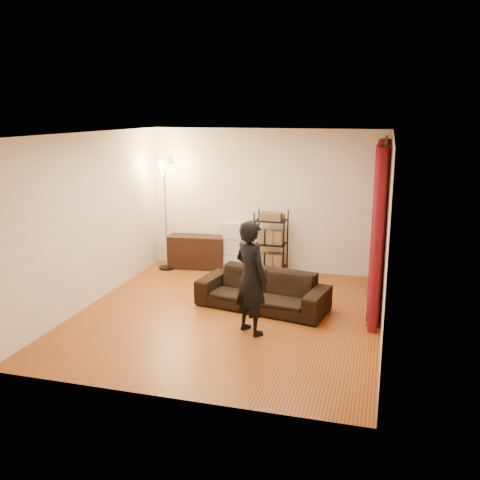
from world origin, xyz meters
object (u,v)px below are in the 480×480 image
(media_cabinet, at_px, (197,252))
(wire_shelf, at_px, (271,244))
(storage_boxes, at_px, (233,246))
(floor_lamp, at_px, (166,214))
(person, at_px, (251,278))
(sofa, at_px, (262,290))

(media_cabinet, relative_size, wire_shelf, 0.90)
(wire_shelf, bearing_deg, storage_boxes, -179.04)
(storage_boxes, relative_size, floor_lamp, 0.43)
(person, xyz_separation_m, wire_shelf, (-0.30, 2.68, -0.19))
(storage_boxes, bearing_deg, floor_lamp, -166.53)
(person, bearing_deg, wire_shelf, -48.21)
(person, relative_size, wire_shelf, 1.31)
(media_cabinet, xyz_separation_m, wire_shelf, (1.49, -0.10, 0.29))
(media_cabinet, distance_m, storage_boxes, 0.73)
(wire_shelf, xyz_separation_m, floor_lamp, (-2.04, -0.12, 0.47))
(sofa, xyz_separation_m, person, (0.05, -0.96, 0.50))
(floor_lamp, bearing_deg, media_cabinet, 21.49)
(storage_boxes, distance_m, wire_shelf, 0.82)
(person, relative_size, storage_boxes, 1.72)
(sofa, distance_m, media_cabinet, 2.52)
(wire_shelf, bearing_deg, sofa, -67.73)
(sofa, bearing_deg, wire_shelf, 109.10)
(floor_lamp, bearing_deg, person, -47.63)
(person, bearing_deg, sofa, -51.28)
(media_cabinet, height_order, floor_lamp, floor_lamp)
(sofa, xyz_separation_m, storage_boxes, (-1.03, 1.91, 0.17))
(storage_boxes, distance_m, floor_lamp, 1.43)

